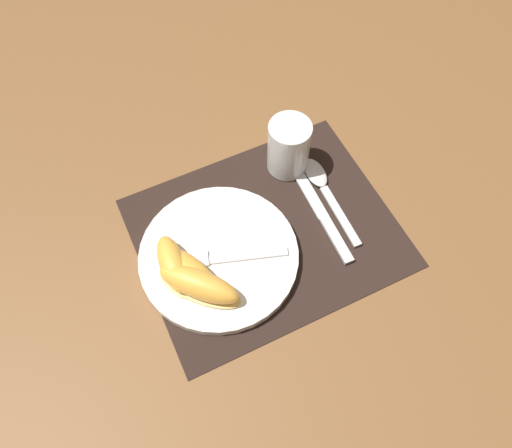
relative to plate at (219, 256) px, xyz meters
name	(u,v)px	position (x,y,z in m)	size (l,w,h in m)	color
ground_plane	(267,233)	(0.09, 0.01, -0.01)	(3.00, 3.00, 0.00)	brown
placemat	(267,232)	(0.09, 0.01, -0.01)	(0.41, 0.33, 0.00)	black
plate	(219,256)	(0.00, 0.00, 0.00)	(0.25, 0.25, 0.02)	white
juice_glass	(288,149)	(0.18, 0.12, 0.04)	(0.07, 0.07, 0.10)	silver
knife	(319,210)	(0.19, 0.01, -0.01)	(0.03, 0.22, 0.01)	silver
spoon	(322,184)	(0.22, 0.05, 0.00)	(0.04, 0.19, 0.01)	silver
fork	(215,260)	(-0.01, -0.01, 0.01)	(0.20, 0.08, 0.00)	silver
citrus_wedge_0	(173,265)	(-0.07, 0.01, 0.03)	(0.05, 0.11, 0.04)	#F4DB84
citrus_wedge_1	(190,274)	(-0.05, -0.02, 0.02)	(0.09, 0.13, 0.04)	#F4DB84
citrus_wedge_2	(199,285)	(-0.05, -0.04, 0.03)	(0.12, 0.13, 0.05)	#F4DB84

